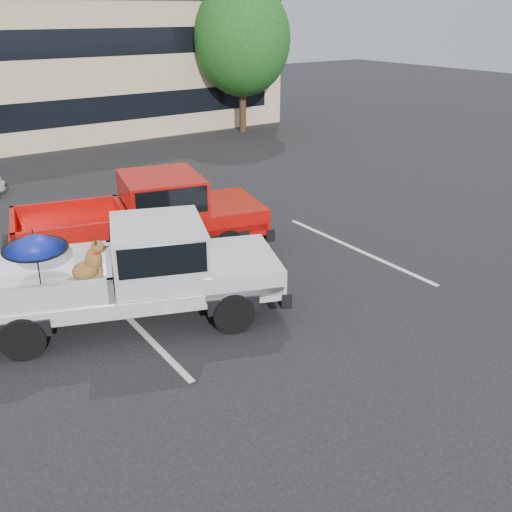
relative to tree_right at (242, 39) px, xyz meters
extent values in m
plane|color=black|center=(-9.00, -16.00, -4.21)|extent=(90.00, 90.00, 0.00)
cube|color=silver|center=(-12.00, -14.00, -4.21)|extent=(0.12, 5.00, 0.01)
cube|color=silver|center=(-6.00, -14.00, -4.21)|extent=(0.12, 5.00, 0.01)
cube|color=tan|center=(-7.00, 5.00, -1.21)|extent=(20.00, 8.00, 6.00)
cube|color=black|center=(-7.00, 1.02, -2.71)|extent=(18.00, 0.08, 1.10)
cube|color=black|center=(-7.00, 1.02, -0.01)|extent=(18.00, 0.08, 1.10)
cylinder|color=#332114|center=(0.00, 0.00, -2.84)|extent=(0.32, 0.32, 2.73)
ellipsoid|color=#164D16|center=(0.00, 0.00, 0.01)|extent=(4.46, 4.46, 5.13)
cylinder|color=#332114|center=(-3.00, 8.00, -2.78)|extent=(0.32, 0.32, 2.86)
ellipsoid|color=#164D16|center=(-3.00, 8.00, 0.21)|extent=(4.68, 4.68, 5.38)
cylinder|color=black|center=(-13.96, -14.25, -3.83)|extent=(0.81, 0.53, 0.76)
cylinder|color=black|center=(-13.30, -12.53, -3.83)|extent=(0.81, 0.53, 0.76)
cylinder|color=black|center=(-10.60, -15.54, -3.83)|extent=(0.81, 0.53, 0.76)
cylinder|color=black|center=(-9.94, -13.82, -3.83)|extent=(0.81, 0.53, 0.76)
cube|color=white|center=(-11.90, -14.05, -3.54)|extent=(5.72, 3.73, 0.28)
cube|color=white|center=(-10.04, -14.77, -3.33)|extent=(2.09, 2.33, 0.46)
cube|color=black|center=(-9.34, -15.04, -3.71)|extent=(0.89, 1.90, 0.30)
cube|color=white|center=(-11.39, -14.25, -2.86)|extent=(2.20, 2.31, 1.05)
cube|color=black|center=(-11.39, -14.25, -2.66)|extent=(2.10, 2.35, 0.55)
cube|color=black|center=(-13.26, -13.53, -3.48)|extent=(2.81, 2.54, 0.10)
cube|color=white|center=(-12.94, -12.72, -3.18)|extent=(2.18, 0.92, 0.50)
cube|color=white|center=(-13.57, -14.35, -3.18)|extent=(2.18, 0.92, 0.50)
cube|color=white|center=(-12.23, -13.93, -3.18)|extent=(0.75, 1.75, 0.50)
ellipsoid|color=brown|center=(-12.54, -13.46, -3.26)|extent=(0.62, 0.57, 0.33)
cylinder|color=brown|center=(-12.32, -13.64, -3.30)|extent=(0.07, 0.07, 0.25)
cylinder|color=brown|center=(-12.26, -13.48, -3.30)|extent=(0.07, 0.07, 0.25)
ellipsoid|color=brown|center=(-12.38, -13.52, -3.05)|extent=(0.40, 0.38, 0.45)
cylinder|color=red|center=(-12.36, -13.53, -2.91)|extent=(0.22, 0.22, 0.04)
sphere|color=brown|center=(-12.29, -13.56, -2.80)|extent=(0.24, 0.24, 0.24)
cone|color=black|center=(-12.16, -13.61, -2.82)|extent=(0.20, 0.17, 0.11)
cone|color=black|center=(-12.33, -13.61, -2.68)|extent=(0.08, 0.08, 0.13)
cone|color=black|center=(-12.29, -13.49, -2.68)|extent=(0.08, 0.08, 0.13)
cylinder|color=brown|center=(-12.72, -13.39, -3.37)|extent=(0.30, 0.05, 0.10)
cylinder|color=black|center=(-13.43, -13.78, -2.90)|extent=(0.02, 0.10, 1.05)
cone|color=#121E9E|center=(-13.43, -13.78, -2.36)|extent=(1.10, 1.12, 0.36)
cylinder|color=black|center=(-13.43, -13.78, -2.20)|extent=(0.02, 0.02, 0.10)
cylinder|color=black|center=(-13.43, -13.78, -2.49)|extent=(1.10, 1.10, 0.09)
cylinder|color=black|center=(-12.69, -12.00, -3.81)|extent=(0.84, 0.47, 0.80)
cylinder|color=black|center=(-12.25, -10.12, -3.81)|extent=(0.84, 0.47, 0.80)
cylinder|color=black|center=(-9.00, -12.85, -3.81)|extent=(0.84, 0.47, 0.80)
cylinder|color=black|center=(-8.57, -10.97, -3.81)|extent=(0.84, 0.47, 0.80)
cube|color=#B50D0A|center=(-10.58, -11.50, -3.50)|extent=(5.97, 3.24, 0.29)
cube|color=#B50D0A|center=(-8.53, -11.97, -3.28)|extent=(1.99, 2.32, 0.48)
cube|color=black|center=(-7.76, -12.15, -3.68)|extent=(0.67, 2.05, 0.31)
cube|color=black|center=(-13.39, -10.85, -3.68)|extent=(0.65, 2.05, 0.29)
cube|color=#B50D0A|center=(-10.01, -11.63, -2.79)|extent=(2.12, 2.27, 1.10)
cube|color=black|center=(-10.01, -11.63, -2.58)|extent=(1.99, 2.34, 0.58)
cube|color=black|center=(-12.06, -11.16, -3.44)|extent=(2.79, 2.43, 0.10)
cube|color=#B50D0A|center=(-11.85, -10.27, -3.13)|extent=(2.38, 0.65, 0.52)
cube|color=#B50D0A|center=(-12.27, -12.05, -3.13)|extent=(2.38, 0.65, 0.52)
cube|color=#B50D0A|center=(-13.18, -10.90, -3.13)|extent=(0.54, 1.91, 0.52)
cube|color=#B50D0A|center=(-10.93, -11.42, -3.13)|extent=(0.54, 1.91, 0.52)
camera|label=1|loc=(-15.47, -23.23, 1.22)|focal=40.00mm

